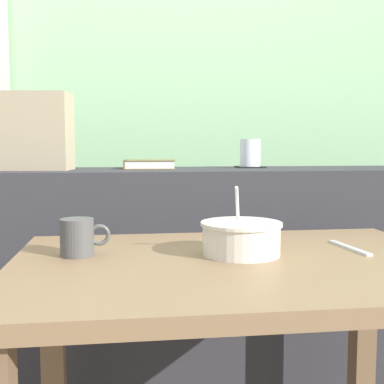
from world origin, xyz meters
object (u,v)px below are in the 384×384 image
Objects in this scene: juice_glass at (250,154)px; fork_utensil at (349,248)px; breakfast_table at (238,314)px; ceramic_mug at (78,237)px; soup_bowl at (241,238)px; throw_pillow at (23,132)px; coaster_square at (250,167)px; closed_book at (149,164)px.

juice_glass is 0.60× the size of fork_utensil.
breakfast_table is 0.87m from juice_glass.
juice_glass reaches higher than ceramic_mug.
soup_bowl reaches higher than breakfast_table.
soup_bowl is (0.61, -0.65, -0.26)m from throw_pillow.
breakfast_table is 8.80× the size of ceramic_mug.
coaster_square is at bearing 74.31° from soup_bowl.
closed_book is 1.67× the size of ceramic_mug.
closed_book reaches higher than soup_bowl.
juice_glass is 0.91m from ceramic_mug.
fork_utensil is (0.88, -0.62, -0.29)m from throw_pillow.
coaster_square is 0.88× the size of ceramic_mug.
soup_bowl is at bearing 179.36° from fork_utensil.
breakfast_table is 5.26× the size of closed_book.
juice_glass is 0.32× the size of throw_pillow.
throw_pillow is (-0.59, 0.69, 0.42)m from breakfast_table.
breakfast_table is 5.85× the size of fork_utensil.
juice_glass is at bearing 50.15° from ceramic_mug.
breakfast_table is 5.32× the size of soup_bowl.
throw_pillow reaches higher than juice_glass.
fork_utensil is (0.45, -0.67, -0.18)m from closed_book.
soup_bowl is (0.18, -0.70, -0.14)m from closed_book.
fork_utensil is (0.28, 0.03, -0.04)m from soup_bowl.
coaster_square is 0.98× the size of juice_glass.
throw_pillow is (-0.81, -0.08, 0.08)m from juice_glass.
ceramic_mug is at bearing 166.61° from breakfast_table.
throw_pillow is 0.92m from soup_bowl.
closed_book is 0.59× the size of throw_pillow.
breakfast_table is at bearing -105.91° from juice_glass.
soup_bowl is 1.65× the size of ceramic_mug.
throw_pillow is 2.83× the size of ceramic_mug.
soup_bowl is at bearing -105.69° from juice_glass.
closed_book is (-0.38, -0.02, -0.04)m from juice_glass.
ceramic_mug reaches higher than breakfast_table.
coaster_square is at bearing 0.00° from juice_glass.
closed_book is 1.11× the size of fork_utensil.
breakfast_table is 0.33m from fork_utensil.
closed_book is (-0.38, -0.02, 0.01)m from coaster_square.
breakfast_table is at bearing -13.39° from ceramic_mug.
closed_book is at bearing 102.19° from breakfast_table.
juice_glass is 0.90× the size of ceramic_mug.
ceramic_mug is (-0.57, -0.69, -0.13)m from coaster_square.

